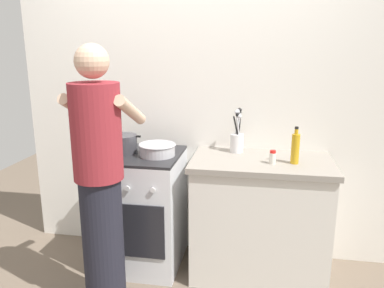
# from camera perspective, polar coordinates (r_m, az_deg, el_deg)

# --- Properties ---
(ground) EXTENTS (6.00, 6.00, 0.00)m
(ground) POSITION_cam_1_polar(r_m,az_deg,el_deg) (3.06, -1.38, -18.96)
(ground) COLOR #6B5B4C
(back_wall) EXTENTS (3.20, 0.10, 2.50)m
(back_wall) POSITION_cam_1_polar(r_m,az_deg,el_deg) (3.06, 4.03, 6.17)
(back_wall) COLOR silver
(back_wall) RESTS_ON ground
(countertop) EXTENTS (1.00, 0.60, 0.90)m
(countertop) POSITION_cam_1_polar(r_m,az_deg,el_deg) (2.93, 9.95, -10.71)
(countertop) COLOR silver
(countertop) RESTS_ON ground
(stove_range) EXTENTS (0.60, 0.62, 0.90)m
(stove_range) POSITION_cam_1_polar(r_m,az_deg,el_deg) (3.05, -7.43, -9.60)
(stove_range) COLOR silver
(stove_range) RESTS_ON ground
(pot) EXTENTS (0.28, 0.22, 0.13)m
(pot) POSITION_cam_1_polar(r_m,az_deg,el_deg) (2.94, -10.25, 0.06)
(pot) COLOR #38383D
(pot) RESTS_ON stove_range
(mixing_bowl) EXTENTS (0.28, 0.28, 0.09)m
(mixing_bowl) POSITION_cam_1_polar(r_m,az_deg,el_deg) (2.83, -5.18, -0.76)
(mixing_bowl) COLOR #B7B7BC
(mixing_bowl) RESTS_ON stove_range
(utensil_crock) EXTENTS (0.10, 0.10, 0.34)m
(utensil_crock) POSITION_cam_1_polar(r_m,az_deg,el_deg) (2.92, 6.70, 0.81)
(utensil_crock) COLOR silver
(utensil_crock) RESTS_ON countertop
(spice_bottle) EXTENTS (0.04, 0.04, 0.09)m
(spice_bottle) POSITION_cam_1_polar(r_m,az_deg,el_deg) (2.68, 11.88, -1.94)
(spice_bottle) COLOR silver
(spice_bottle) RESTS_ON countertop
(oil_bottle) EXTENTS (0.06, 0.06, 0.26)m
(oil_bottle) POSITION_cam_1_polar(r_m,az_deg,el_deg) (2.70, 15.09, -0.59)
(oil_bottle) COLOR gold
(oil_bottle) RESTS_ON countertop
(person) EXTENTS (0.41, 0.50, 1.70)m
(person) POSITION_cam_1_polar(r_m,az_deg,el_deg) (2.43, -13.51, -5.82)
(person) COLOR black
(person) RESTS_ON ground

